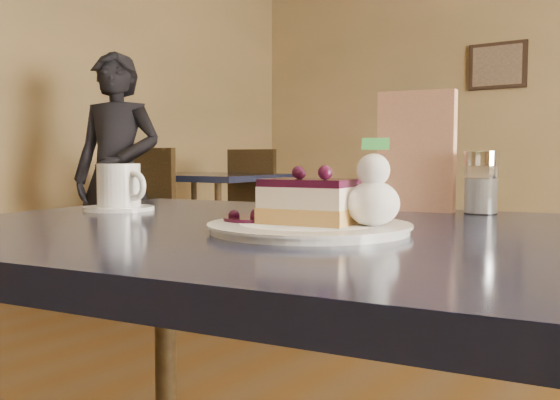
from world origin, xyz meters
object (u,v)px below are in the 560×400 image
Objects in this scene: main_table at (324,283)px; cheesecake_slice at (309,202)px; dessert_plate at (309,228)px; coffee_set at (120,189)px; bg_table_far_left at (205,271)px; patron at (117,178)px.

main_table is 9.94× the size of cheesecake_slice.
dessert_plate reaches higher than main_table.
coffee_set is at bearing 172.09° from dessert_plate.
bg_table_far_left is at bearing 126.12° from cheesecake_slice.
patron is (-2.12, 1.68, -0.07)m from coffee_set.
dessert_plate is 0.04m from cheesecake_slice.
coffee_set is (-0.51, 0.07, -0.00)m from cheesecake_slice.
dessert_plate is 1.91× the size of coffee_set.
dessert_plate is 1.99× the size of cheesecake_slice.
patron is at bearing 146.31° from dessert_plate.
bg_table_far_left is at bearing 69.89° from patron.
patron reaches higher than dessert_plate.
bg_table_far_left is at bearing 126.61° from main_table.
coffee_set reaches higher than main_table.
cheesecake_slice reaches higher than dessert_plate.
cheesecake_slice reaches higher than main_table.
dessert_plate is at bearing 0.00° from cheesecake_slice.
main_table is 4.98× the size of dessert_plate.
dessert_plate is 3.15m from patron.
cheesecake_slice is 3.15m from patron.
dessert_plate is at bearing -7.91° from coffee_set.
cheesecake_slice is at bearing -90.00° from main_table.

